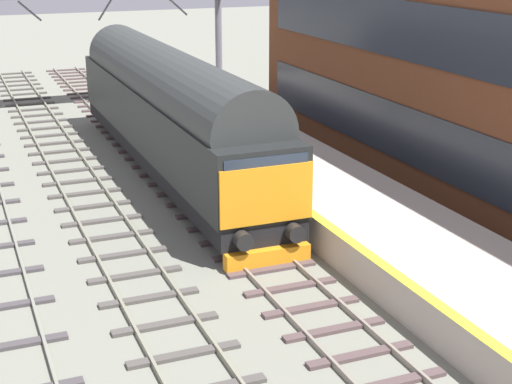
# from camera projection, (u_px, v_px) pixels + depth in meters

# --- Properties ---
(ground_plane) EXTENTS (140.00, 140.00, 0.00)m
(ground_plane) POSITION_uv_depth(u_px,v_px,m) (207.00, 208.00, 25.45)
(ground_plane) COLOR slate
(ground_plane) RESTS_ON ground
(track_main) EXTENTS (2.50, 60.00, 0.15)m
(track_main) POSITION_uv_depth(u_px,v_px,m) (207.00, 207.00, 25.43)
(track_main) COLOR gray
(track_main) RESTS_ON ground
(track_adjacent_west) EXTENTS (2.50, 60.00, 0.15)m
(track_adjacent_west) POSITION_uv_depth(u_px,v_px,m) (102.00, 220.00, 24.19)
(track_adjacent_west) COLOR gray
(track_adjacent_west) RESTS_ON ground
(station_platform) EXTENTS (4.00, 44.00, 1.01)m
(station_platform) POSITION_uv_depth(u_px,v_px,m) (306.00, 181.00, 26.57)
(station_platform) COLOR #B9AFA1
(station_platform) RESTS_ON ground
(station_building) EXTENTS (4.08, 29.29, 10.58)m
(station_building) POSITION_uv_depth(u_px,v_px,m) (507.00, 43.00, 24.49)
(station_building) COLOR brown
(station_building) RESTS_ON ground
(diesel_locomotive) EXTENTS (2.74, 18.95, 4.68)m
(diesel_locomotive) POSITION_uv_depth(u_px,v_px,m) (169.00, 109.00, 28.39)
(diesel_locomotive) COLOR black
(diesel_locomotive) RESTS_ON ground
(platform_number_sign) EXTENTS (0.10, 0.44, 2.09)m
(platform_number_sign) POSITION_uv_depth(u_px,v_px,m) (289.00, 147.00, 23.63)
(platform_number_sign) COLOR slate
(platform_number_sign) RESTS_ON station_platform
(waiting_passenger) EXTENTS (0.40, 0.50, 1.64)m
(waiting_passenger) POSITION_uv_depth(u_px,v_px,m) (258.00, 107.00, 30.92)
(waiting_passenger) COLOR #2D3235
(waiting_passenger) RESTS_ON station_platform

